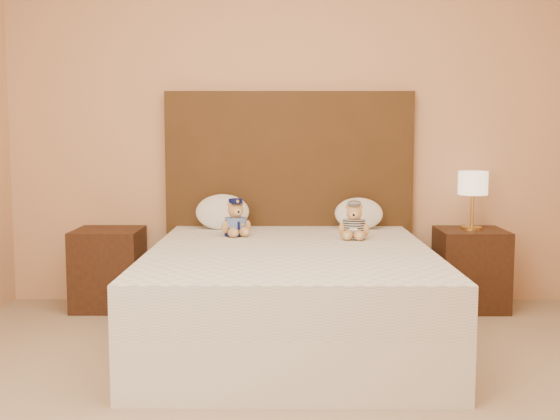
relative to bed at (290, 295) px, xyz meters
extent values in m
cube|color=tan|center=(0.00, 1.05, 1.07)|extent=(4.00, 0.04, 2.70)
cube|color=white|center=(0.00, 0.00, -0.13)|extent=(1.60, 2.00, 0.30)
cube|color=white|center=(0.00, 0.00, 0.15)|extent=(1.60, 2.00, 0.25)
cube|color=#452A14|center=(0.00, 1.01, 0.47)|extent=(1.75, 0.08, 1.50)
cube|color=#392012|center=(-1.25, 0.80, 0.00)|extent=(0.45, 0.45, 0.55)
cube|color=#392012|center=(1.25, 0.80, 0.00)|extent=(0.45, 0.45, 0.55)
cylinder|color=gold|center=(1.25, 0.80, 0.28)|extent=(0.14, 0.14, 0.02)
cylinder|color=gold|center=(1.25, 0.80, 0.41)|extent=(0.02, 0.02, 0.26)
cylinder|color=#F4E1BF|center=(1.25, 0.80, 0.59)|extent=(0.20, 0.20, 0.16)
ellipsoid|color=white|center=(-0.46, 0.83, 0.40)|extent=(0.37, 0.24, 0.26)
ellipsoid|color=white|center=(0.48, 0.83, 0.39)|extent=(0.33, 0.21, 0.23)
camera|label=1|loc=(-0.04, -3.97, 0.93)|focal=45.00mm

